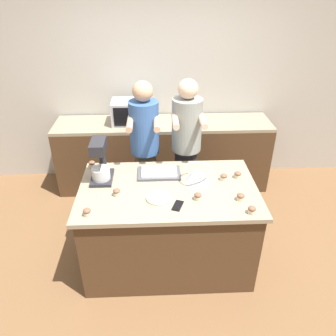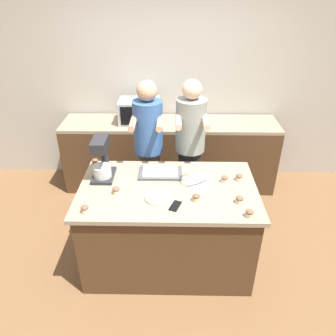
{
  "view_description": "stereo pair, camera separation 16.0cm",
  "coord_description": "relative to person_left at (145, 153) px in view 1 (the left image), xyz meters",
  "views": [
    {
      "loc": [
        -0.11,
        -2.49,
        2.56
      ],
      "look_at": [
        0.0,
        0.05,
        1.07
      ],
      "focal_mm": 35.0,
      "sensor_mm": 36.0,
      "label": 1
    },
    {
      "loc": [
        0.05,
        -2.49,
        2.56
      ],
      "look_at": [
        0.0,
        0.05,
        1.07
      ],
      "focal_mm": 35.0,
      "sensor_mm": 36.0,
      "label": 2
    }
  ],
  "objects": [
    {
      "name": "ground_plane",
      "position": [
        0.22,
        -0.67,
        -0.9
      ],
      "size": [
        16.0,
        16.0,
        0.0
      ],
      "primitive_type": "plane",
      "color": "brown"
    },
    {
      "name": "back_wall",
      "position": [
        0.22,
        1.14,
        0.45
      ],
      "size": [
        10.0,
        0.06,
        2.7
      ],
      "color": "#B2ADA3",
      "rests_on": "ground_plane"
    },
    {
      "name": "island_counter",
      "position": [
        0.22,
        -0.67,
        -0.45
      ],
      "size": [
        1.63,
        0.98,
        0.89
      ],
      "color": "#4C331E",
      "rests_on": "ground_plane"
    },
    {
      "name": "back_counter",
      "position": [
        0.22,
        0.79,
        -0.43
      ],
      "size": [
        2.8,
        0.6,
        0.93
      ],
      "color": "#4C331E",
      "rests_on": "ground_plane"
    },
    {
      "name": "person_left",
      "position": [
        0.0,
        0.0,
        0.0
      ],
      "size": [
        0.33,
        0.49,
        1.69
      ],
      "color": "brown",
      "rests_on": "ground_plane"
    },
    {
      "name": "person_right",
      "position": [
        0.45,
        0.0,
        0.0
      ],
      "size": [
        0.33,
        0.5,
        1.7
      ],
      "color": "#232328",
      "rests_on": "ground_plane"
    },
    {
      "name": "stand_mixer",
      "position": [
        -0.4,
        -0.5,
        0.17
      ],
      "size": [
        0.2,
        0.3,
        0.41
      ],
      "color": "#232328",
      "rests_on": "island_counter"
    },
    {
      "name": "mixing_bowl",
      "position": [
        0.5,
        -0.58,
        0.07
      ],
      "size": [
        0.25,
        0.25,
        0.15
      ],
      "color": "#BCBCC1",
      "rests_on": "island_counter"
    },
    {
      "name": "baking_tray",
      "position": [
        0.14,
        -0.44,
        0.01
      ],
      "size": [
        0.41,
        0.25,
        0.04
      ],
      "color": "#4C4C51",
      "rests_on": "island_counter"
    },
    {
      "name": "microwave_oven",
      "position": [
        -0.17,
        0.79,
        0.18
      ],
      "size": [
        0.51,
        0.34,
        0.3
      ],
      "color": "#B7B7BC",
      "rests_on": "back_counter"
    },
    {
      "name": "cell_phone",
      "position": [
        0.29,
        -0.95,
        -0.0
      ],
      "size": [
        0.12,
        0.16,
        0.01
      ],
      "color": "black",
      "rests_on": "island_counter"
    },
    {
      "name": "small_plate",
      "position": [
        0.13,
        -0.84,
        0.0
      ],
      "size": [
        0.22,
        0.22,
        0.02
      ],
      "color": "beige",
      "rests_on": "island_counter"
    },
    {
      "name": "knife",
      "position": [
        0.21,
        -0.89,
        -0.0
      ],
      "size": [
        0.22,
        0.03,
        0.01
      ],
      "color": "#BCBCC1",
      "rests_on": "island_counter"
    },
    {
      "name": "cupcake_0",
      "position": [
        -0.53,
        -0.26,
        0.03
      ],
      "size": [
        0.07,
        0.07,
        0.07
      ],
      "color": "beige",
      "rests_on": "island_counter"
    },
    {
      "name": "cupcake_1",
      "position": [
        -0.24,
        -0.77,
        0.03
      ],
      "size": [
        0.07,
        0.07,
        0.07
      ],
      "color": "beige",
      "rests_on": "island_counter"
    },
    {
      "name": "cupcake_2",
      "position": [
        -0.45,
        -1.04,
        0.03
      ],
      "size": [
        0.07,
        0.07,
        0.07
      ],
      "color": "beige",
      "rests_on": "island_counter"
    },
    {
      "name": "cupcake_3",
      "position": [
        0.47,
        -0.87,
        0.03
      ],
      "size": [
        0.07,
        0.07,
        0.07
      ],
      "color": "beige",
      "rests_on": "island_counter"
    },
    {
      "name": "cupcake_4",
      "position": [
        0.75,
        -0.56,
        0.03
      ],
      "size": [
        0.07,
        0.07,
        0.07
      ],
      "color": "beige",
      "rests_on": "island_counter"
    },
    {
      "name": "cupcake_5",
      "position": [
        0.89,
        -0.53,
        0.03
      ],
      "size": [
        0.07,
        0.07,
        0.07
      ],
      "color": "beige",
      "rests_on": "island_counter"
    },
    {
      "name": "cupcake_6",
      "position": [
        0.88,
        -1.08,
        0.03
      ],
      "size": [
        0.07,
        0.07,
        0.07
      ],
      "color": "beige",
      "rests_on": "island_counter"
    },
    {
      "name": "cupcake_7",
      "position": [
        0.83,
        -0.89,
        0.03
      ],
      "size": [
        0.07,
        0.07,
        0.07
      ],
      "color": "beige",
      "rests_on": "island_counter"
    }
  ]
}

